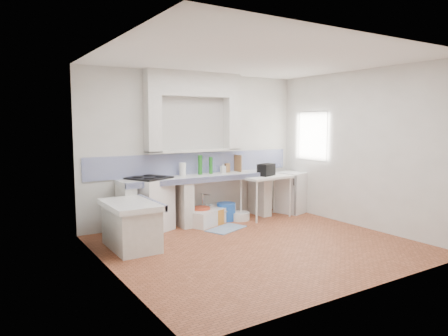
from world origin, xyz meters
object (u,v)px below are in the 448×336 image
side_table (266,197)px  fridge (292,192)px  stove (150,205)px  sink (208,216)px

side_table → fridge: 0.78m
stove → sink: 1.20m
side_table → sink: bearing=161.8°
stove → fridge: size_ratio=1.08×
side_table → fridge: size_ratio=1.18×
stove → fridge: (3.09, -0.18, -0.03)m
sink → side_table: size_ratio=1.05×
stove → sink: (1.15, -0.04, -0.33)m
sink → side_table: 1.22m
sink → fridge: fridge is taller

